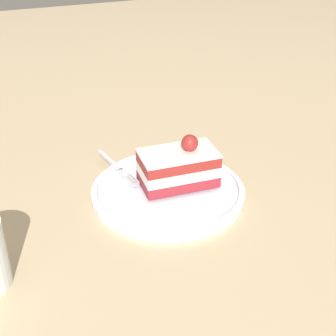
# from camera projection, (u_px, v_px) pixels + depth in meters

# --- Properties ---
(ground_plane) EXTENTS (2.40, 2.40, 0.00)m
(ground_plane) POSITION_uv_depth(u_px,v_px,m) (152.00, 187.00, 0.76)
(ground_plane) COLOR tan
(dessert_plate) EXTENTS (0.22, 0.22, 0.02)m
(dessert_plate) POSITION_uv_depth(u_px,v_px,m) (168.00, 190.00, 0.74)
(dessert_plate) COLOR white
(dessert_plate) RESTS_ON ground_plane
(cake_slice) EXTENTS (0.11, 0.06, 0.08)m
(cake_slice) POSITION_uv_depth(u_px,v_px,m) (179.00, 167.00, 0.73)
(cake_slice) COLOR maroon
(cake_slice) RESTS_ON dessert_plate
(fork) EXTENTS (0.04, 0.12, 0.00)m
(fork) POSITION_uv_depth(u_px,v_px,m) (118.00, 168.00, 0.77)
(fork) COLOR silver
(fork) RESTS_ON dessert_plate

